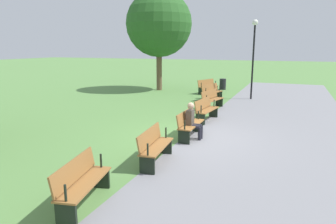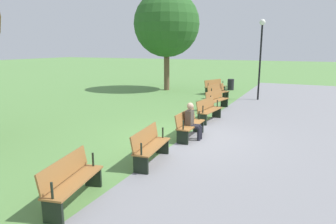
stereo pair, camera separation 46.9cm
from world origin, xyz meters
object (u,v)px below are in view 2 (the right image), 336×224
(trash_bin, at_px, (231,84))
(bench_3, at_px, (208,110))
(person_seated, at_px, (192,120))
(bench_0, at_px, (215,86))
(tree_0, at_px, (167,24))
(bench_1, at_px, (218,92))
(bench_5, at_px, (150,145))
(lamp_post, at_px, (261,45))
(bench_4, at_px, (189,124))
(bench_6, at_px, (71,180))
(bench_2, at_px, (216,100))

(trash_bin, bearing_deg, bench_3, 8.03)
(bench_3, distance_m, person_seated, 2.63)
(bench_0, distance_m, tree_0, 5.31)
(bench_1, height_order, bench_3, same)
(bench_5, distance_m, lamp_post, 11.45)
(bench_5, bearing_deg, bench_4, 171.36)
(bench_0, bearing_deg, lamp_post, 90.56)
(lamp_post, bearing_deg, bench_3, -9.68)
(bench_6, bearing_deg, tree_0, -173.18)
(bench_4, bearing_deg, trash_bin, -173.05)
(bench_5, height_order, person_seated, person_seated)
(bench_0, xyz_separation_m, person_seated, (9.90, 2.13, 0.17))
(bench_1, distance_m, bench_3, 5.03)
(bench_4, relative_size, tree_0, 0.24)
(bench_2, bearing_deg, bench_1, -154.10)
(bench_1, bearing_deg, bench_4, 25.93)
(bench_0, height_order, tree_0, tree_0)
(bench_5, bearing_deg, bench_0, -177.16)
(bench_1, xyz_separation_m, bench_3, (4.93, 1.00, 0.00))
(bench_6, bearing_deg, person_seated, 160.98)
(bench_1, distance_m, tree_0, 6.47)
(bench_0, distance_m, lamp_post, 4.06)
(bench_2, height_order, bench_4, same)
(bench_5, bearing_deg, lamp_post, 168.89)
(tree_0, bearing_deg, bench_2, 44.62)
(bench_2, xyz_separation_m, bench_4, (5.00, 0.50, 0.00))
(bench_6, height_order, lamp_post, lamp_post)
(bench_1, height_order, trash_bin, bench_1)
(bench_0, relative_size, bench_2, 1.00)
(bench_3, distance_m, lamp_post, 6.68)
(bench_3, height_order, bench_4, same)
(bench_0, height_order, bench_3, same)
(bench_4, distance_m, person_seated, 0.24)
(bench_1, bearing_deg, tree_0, -103.70)
(bench_2, bearing_deg, tree_0, -123.84)
(bench_1, height_order, tree_0, tree_0)
(bench_0, xyz_separation_m, bench_3, (7.29, 1.87, 0.00))
(person_seated, distance_m, trash_bin, 12.16)
(bench_3, bearing_deg, trash_bin, -166.20)
(person_seated, xyz_separation_m, lamp_post, (-8.70, 0.77, 2.40))
(bench_6, xyz_separation_m, lamp_post, (-13.60, 1.42, 2.57))
(bench_1, xyz_separation_m, bench_4, (7.44, 1.13, 0.00))
(bench_5, distance_m, person_seated, 2.44)
(bench_3, height_order, trash_bin, bench_3)
(bench_2, xyz_separation_m, lamp_post, (-3.60, 1.42, 2.57))
(bench_4, relative_size, lamp_post, 0.36)
(bench_2, relative_size, person_seated, 1.39)
(bench_6, relative_size, tree_0, 0.25)
(bench_0, height_order, bench_1, same)
(bench_6, bearing_deg, trash_bin, 171.68)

